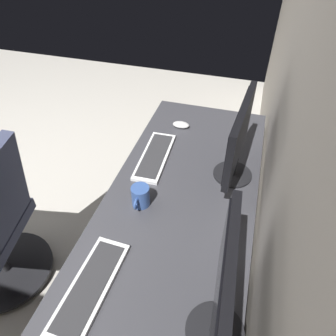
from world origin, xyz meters
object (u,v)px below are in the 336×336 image
(keyboard_main, at_px, (90,287))
(mouse_main, at_px, (181,125))
(drawer_pedestal, at_px, (161,320))
(keyboard_spare, at_px, (155,156))
(monitor_primary, at_px, (239,138))
(coffee_mug, at_px, (140,196))
(monitor_secondary, at_px, (222,298))

(keyboard_main, distance_m, mouse_main, 1.13)
(drawer_pedestal, height_order, keyboard_spare, keyboard_spare)
(monitor_primary, bearing_deg, mouse_main, -134.10)
(monitor_primary, xyz_separation_m, mouse_main, (-0.35, -0.37, -0.22))
(monitor_primary, height_order, coffee_mug, monitor_primary)
(mouse_main, xyz_separation_m, coffee_mug, (0.68, -0.02, 0.04))
(drawer_pedestal, height_order, monitor_primary, monitor_primary)
(keyboard_main, bearing_deg, coffee_mug, 175.09)
(monitor_primary, xyz_separation_m, monitor_secondary, (0.80, 0.04, 0.00))
(keyboard_spare, bearing_deg, coffee_mug, 6.93)
(keyboard_spare, height_order, mouse_main, mouse_main)
(keyboard_spare, xyz_separation_m, mouse_main, (-0.33, 0.06, 0.01))
(drawer_pedestal, relative_size, monitor_secondary, 1.30)
(drawer_pedestal, distance_m, coffee_mug, 0.59)
(coffee_mug, bearing_deg, keyboard_spare, -173.07)
(keyboard_main, bearing_deg, mouse_main, 176.90)
(monitor_secondary, distance_m, keyboard_spare, 0.98)
(drawer_pedestal, xyz_separation_m, keyboard_spare, (-0.68, -0.24, 0.39))
(coffee_mug, bearing_deg, keyboard_main, -4.91)
(monitor_secondary, distance_m, mouse_main, 1.24)
(mouse_main, bearing_deg, monitor_primary, 45.90)
(monitor_secondary, relative_size, keyboard_main, 1.26)
(keyboard_main, distance_m, coffee_mug, 0.45)
(monitor_primary, distance_m, keyboard_main, 0.91)
(monitor_primary, relative_size, coffee_mug, 4.01)
(keyboard_spare, bearing_deg, monitor_secondary, 30.00)
(drawer_pedestal, bearing_deg, keyboard_main, -64.58)
(keyboard_spare, height_order, coffee_mug, coffee_mug)
(monitor_primary, distance_m, mouse_main, 0.56)
(coffee_mug, bearing_deg, monitor_secondary, 42.28)
(keyboard_spare, distance_m, coffee_mug, 0.35)
(drawer_pedestal, xyz_separation_m, monitor_primary, (-0.66, 0.19, 0.62))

